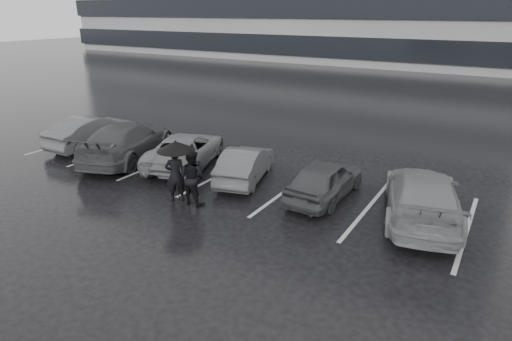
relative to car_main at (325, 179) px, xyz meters
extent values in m
plane|color=black|center=(-1.93, -2.53, -0.63)|extent=(160.00, 160.00, 0.00)
cube|color=black|center=(-23.93, 45.47, 1.37)|extent=(60.60, 25.60, 2.20)
cube|color=black|center=(-23.93, 45.47, 5.37)|extent=(60.60, 25.60, 2.20)
imported|color=black|center=(0.00, 0.00, 0.00)|extent=(1.55, 3.75, 1.27)
imported|color=#2E2E31|center=(-3.06, 0.00, -0.04)|extent=(2.23, 3.84, 1.20)
imported|color=#545457|center=(-5.90, 0.11, 0.00)|extent=(3.48, 4.99, 1.27)
imported|color=black|center=(-8.39, -0.56, 0.12)|extent=(3.60, 5.58, 1.50)
imported|color=#2E2E31|center=(-11.05, -0.15, 0.06)|extent=(1.68, 4.28, 1.39)
imported|color=#545457|center=(2.97, 0.11, 0.08)|extent=(3.19, 5.29, 1.44)
imported|color=black|center=(-3.95, -2.68, 0.24)|extent=(0.76, 0.73, 1.75)
imported|color=black|center=(-3.37, -2.57, 0.24)|extent=(0.86, 0.67, 1.76)
cylinder|color=black|center=(-3.86, -2.67, 0.23)|extent=(0.03, 0.03, 1.74)
cone|color=black|center=(-3.86, -2.67, 1.21)|extent=(1.19, 1.19, 0.30)
sphere|color=black|center=(-3.86, -2.67, 1.36)|extent=(0.05, 0.05, 0.05)
cube|color=#ACACAF|center=(-12.53, -0.03, -0.63)|extent=(0.12, 5.00, 0.00)
cube|color=#ACACAF|center=(-9.73, -0.03, -0.63)|extent=(0.12, 5.00, 0.00)
cube|color=#ACACAF|center=(-6.93, -0.03, -0.63)|extent=(0.12, 5.00, 0.00)
cube|color=#ACACAF|center=(-4.13, -0.03, -0.63)|extent=(0.12, 5.00, 0.00)
cube|color=#ACACAF|center=(-1.33, -0.03, -0.63)|extent=(0.12, 5.00, 0.00)
cube|color=#ACACAF|center=(1.47, -0.03, -0.63)|extent=(0.12, 5.00, 0.00)
cube|color=#ACACAF|center=(4.27, -0.03, -0.63)|extent=(0.12, 5.00, 0.00)
camera|label=1|loc=(4.74, -12.06, 5.11)|focal=30.00mm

